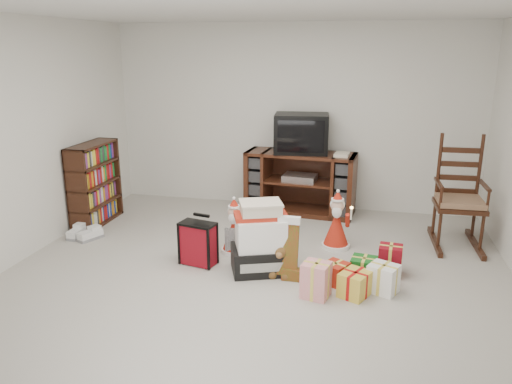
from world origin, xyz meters
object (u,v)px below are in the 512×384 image
red_suitcase (198,243)px  mrs_claus_figurine (234,232)px  rocking_chair (458,207)px  gift_pile (261,242)px  bookshelf (95,185)px  gift_cluster (358,273)px  crt_television (301,133)px  tv_stand (300,183)px  teddy_bear (281,261)px  santa_figurine (336,226)px  sneaker_pair (84,234)px

red_suitcase → mrs_claus_figurine: bearing=67.5°
rocking_chair → gift_pile: rocking_chair is taller
bookshelf → gift_cluster: size_ratio=0.97×
gift_pile → crt_television: bearing=65.8°
bookshelf → gift_cluster: bearing=-18.0°
tv_stand → crt_television: crt_television is taller
teddy_bear → santa_figurine: 0.98m
mrs_claus_figurine → tv_stand: bearing=71.8°
tv_stand → teddy_bear: (0.09, -2.00, -0.27)m
bookshelf → sneaker_pair: bookshelf is taller
gift_pile → rocking_chair: bearing=10.4°
rocking_chair → red_suitcase: rocking_chair is taller
red_suitcase → rocking_chair: bearing=36.6°
gift_pile → santa_figurine: size_ratio=1.08×
bookshelf → santa_figurine: size_ratio=1.56×
rocking_chair → mrs_claus_figurine: 2.55m
tv_stand → gift_cluster: tv_stand is taller
santa_figurine → gift_cluster: bearing=-73.5°
mrs_claus_figurine → red_suitcase: bearing=-124.9°
tv_stand → red_suitcase: tv_stand is taller
gift_pile → gift_cluster: bearing=-27.7°
tv_stand → crt_television: (-0.00, 0.01, 0.67)m
gift_pile → sneaker_pair: gift_pile is taller
santa_figurine → crt_television: crt_television is taller
teddy_bear → mrs_claus_figurine: bearing=142.1°
santa_figurine → mrs_claus_figurine: 1.14m
rocking_chair → gift_cluster: size_ratio=1.23×
gift_pile → bookshelf: bearing=137.1°
teddy_bear → sneaker_pair: (-2.45, 0.46, -0.10)m
teddy_bear → crt_television: crt_television is taller
red_suitcase → crt_television: bearing=80.5°
tv_stand → crt_television: 0.67m
mrs_claus_figurine → crt_television: size_ratio=0.83×
mrs_claus_figurine → bookshelf: bearing=164.6°
santa_figurine → sneaker_pair: size_ratio=1.75×
bookshelf → gift_pile: (2.36, -0.96, -0.18)m
mrs_claus_figurine → crt_television: crt_television is taller
tv_stand → rocking_chair: (1.90, -0.73, 0.03)m
red_suitcase → sneaker_pair: bearing=178.2°
tv_stand → bookshelf: 2.67m
gift_pile → crt_television: crt_television is taller
bookshelf → red_suitcase: 1.96m
tv_stand → santa_figurine: tv_stand is taller
santa_figurine → crt_television: size_ratio=0.89×
tv_stand → gift_pile: 1.96m
santa_figurine → sneaker_pair: santa_figurine is taller
rocking_chair → gift_pile: (-2.02, -1.22, -0.13)m
tv_stand → santa_figurine: 1.30m
rocking_chair → sneaker_pair: bearing=-171.2°
santa_figurine → crt_television: bearing=116.3°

